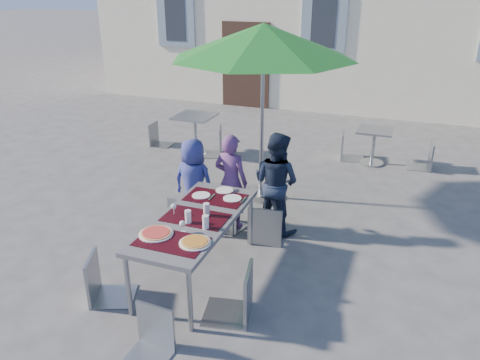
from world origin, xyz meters
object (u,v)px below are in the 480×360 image
at_px(pizza_near_right, 195,242).
at_px(cafe_table_1, 374,142).
at_px(bg_chair_r_0, 215,124).
at_px(chair_2, 267,201).
at_px(bg_chair_l_0, 157,121).
at_px(pizza_near_left, 156,233).
at_px(bg_chair_l_1, 349,130).
at_px(child_2, 276,183).
at_px(chair_0, 183,194).
at_px(chair_5, 148,308).
at_px(chair_3, 99,252).
at_px(dining_table, 196,222).
at_px(bg_chair_r_1, 428,140).
at_px(chair_1, 226,198).
at_px(child_0, 194,182).
at_px(cafe_table_0, 195,127).
at_px(chair_4, 237,264).
at_px(patio_umbrella, 263,42).
at_px(child_1, 231,181).

bearing_deg(pizza_near_right, cafe_table_1, 75.81).
bearing_deg(bg_chair_r_0, cafe_table_1, 11.33).
xyz_separation_m(chair_2, bg_chair_l_0, (-3.30, 2.98, -0.07)).
distance_m(pizza_near_left, chair_2, 1.66).
bearing_deg(chair_2, bg_chair_l_1, 81.79).
height_order(child_2, chair_2, child_2).
distance_m(chair_0, chair_5, 2.40).
relative_size(chair_3, chair_5, 1.10).
height_order(chair_0, bg_chair_l_1, bg_chair_l_1).
height_order(dining_table, pizza_near_right, pizza_near_right).
relative_size(pizza_near_right, chair_2, 0.32).
bearing_deg(bg_chair_l_1, bg_chair_r_1, -0.34).
bearing_deg(chair_0, pizza_near_left, -72.73).
height_order(chair_2, bg_chair_r_1, chair_2).
xyz_separation_m(pizza_near_left, chair_1, (0.12, 1.60, -0.28)).
xyz_separation_m(dining_table, pizza_near_right, (0.24, -0.50, 0.07)).
relative_size(pizza_near_right, chair_1, 0.38).
relative_size(child_0, cafe_table_0, 1.58).
height_order(chair_2, chair_5, chair_2).
xyz_separation_m(pizza_near_right, bg_chair_r_1, (2.16, 5.03, -0.23)).
bearing_deg(bg_chair_r_1, pizza_near_right, -113.24).
xyz_separation_m(child_0, child_2, (1.11, 0.21, 0.08)).
xyz_separation_m(chair_1, chair_4, (0.78, -1.61, 0.13)).
bearing_deg(bg_chair_l_1, child_2, -99.04).
height_order(child_0, cafe_table_0, child_0).
height_order(chair_3, bg_chair_r_0, bg_chair_r_0).
height_order(pizza_near_left, chair_4, chair_4).
bearing_deg(pizza_near_right, dining_table, 115.22).
xyz_separation_m(pizza_near_right, bg_chair_r_0, (-1.68, 4.34, -0.15)).
height_order(patio_umbrella, bg_chair_r_1, patio_umbrella).
bearing_deg(chair_1, pizza_near_left, -94.14).
relative_size(pizza_near_left, bg_chair_r_0, 0.34).
bearing_deg(chair_0, chair_1, 12.20).
distance_m(chair_0, patio_umbrella, 2.37).
bearing_deg(patio_umbrella, dining_table, -90.08).
xyz_separation_m(pizza_near_right, patio_umbrella, (-0.23, 2.80, 1.59)).
bearing_deg(chair_3, bg_chair_r_0, 98.50).
relative_size(chair_4, bg_chair_r_0, 0.99).
xyz_separation_m(pizza_near_left, bg_chair_r_1, (2.61, 5.01, -0.23)).
height_order(pizza_near_right, bg_chair_l_1, bg_chair_l_1).
bearing_deg(chair_5, pizza_near_left, 114.01).
xyz_separation_m(dining_table, cafe_table_0, (-1.84, 3.80, -0.16)).
xyz_separation_m(chair_5, cafe_table_1, (1.35, 5.69, -0.09)).
bearing_deg(bg_chair_r_1, child_1, -127.37).
xyz_separation_m(dining_table, chair_4, (0.68, -0.50, -0.08)).
height_order(child_1, bg_chair_l_1, child_1).
bearing_deg(child_2, cafe_table_0, -28.40).
relative_size(child_1, bg_chair_r_0, 1.25).
distance_m(chair_5, bg_chair_l_1, 5.87).
relative_size(patio_umbrella, cafe_table_0, 3.45).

